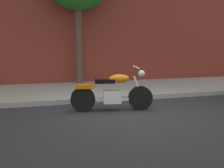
{
  "coord_description": "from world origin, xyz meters",
  "views": [
    {
      "loc": [
        -2.11,
        -5.74,
        1.63
      ],
      "look_at": [
        -0.35,
        0.41,
        0.68
      ],
      "focal_mm": 41.75,
      "sensor_mm": 36.0,
      "label": 1
    }
  ],
  "objects": [
    {
      "name": "sidewalk",
      "position": [
        0.0,
        3.11,
        0.07
      ],
      "size": [
        20.9,
        3.4,
        0.14
      ],
      "primitive_type": "cube",
      "color": "#949494",
      "rests_on": "ground"
    },
    {
      "name": "motorcycle",
      "position": [
        -0.35,
        0.41,
        0.44
      ],
      "size": [
        2.06,
        0.76,
        1.11
      ],
      "color": "black",
      "rests_on": "ground"
    },
    {
      "name": "ground_plane",
      "position": [
        0.0,
        0.0,
        0.0
      ],
      "size": [
        60.0,
        60.0,
        0.0
      ],
      "primitive_type": "plane",
      "color": "#28282D"
    }
  ]
}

